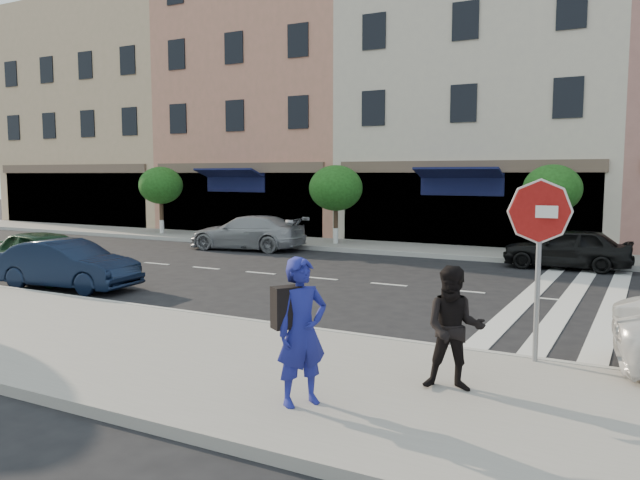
{
  "coord_description": "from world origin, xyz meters",
  "views": [
    {
      "loc": [
        6.02,
        -10.94,
        2.87
      ],
      "look_at": [
        -0.54,
        1.23,
        1.4
      ],
      "focal_mm": 35.0,
      "sensor_mm": 36.0,
      "label": 1
    }
  ],
  "objects_px": {
    "stop_sign": "(539,230)",
    "car_far_left": "(247,233)",
    "walker": "(454,328)",
    "car_near_left": "(46,255)",
    "photographer": "(302,331)",
    "car_near_mid": "(68,265)",
    "car_far_mid": "(567,248)"
  },
  "relations": [
    {
      "from": "car_near_left",
      "to": "car_far_left",
      "type": "bearing_deg",
      "value": 1.08
    },
    {
      "from": "car_far_left",
      "to": "car_far_mid",
      "type": "height_order",
      "value": "car_far_left"
    },
    {
      "from": "car_near_mid",
      "to": "car_far_left",
      "type": "xyz_separation_m",
      "value": [
        -0.76,
        8.86,
        0.04
      ]
    },
    {
      "from": "walker",
      "to": "car_near_mid",
      "type": "height_order",
      "value": "walker"
    },
    {
      "from": "photographer",
      "to": "walker",
      "type": "bearing_deg",
      "value": -13.82
    },
    {
      "from": "walker",
      "to": "car_near_left",
      "type": "bearing_deg",
      "value": 147.58
    },
    {
      "from": "car_near_mid",
      "to": "car_far_mid",
      "type": "relative_size",
      "value": 1.0
    },
    {
      "from": "photographer",
      "to": "walker",
      "type": "height_order",
      "value": "photographer"
    },
    {
      "from": "car_far_left",
      "to": "stop_sign",
      "type": "bearing_deg",
      "value": 43.15
    },
    {
      "from": "stop_sign",
      "to": "car_far_left",
      "type": "relative_size",
      "value": 0.59
    },
    {
      "from": "photographer",
      "to": "car_far_mid",
      "type": "relative_size",
      "value": 0.47
    },
    {
      "from": "stop_sign",
      "to": "car_far_left",
      "type": "xyz_separation_m",
      "value": [
        -12.17,
        10.14,
        -1.42
      ]
    },
    {
      "from": "photographer",
      "to": "car_near_mid",
      "type": "distance_m",
      "value": 10.25
    },
    {
      "from": "car_far_mid",
      "to": "stop_sign",
      "type": "bearing_deg",
      "value": 2.33
    },
    {
      "from": "stop_sign",
      "to": "walker",
      "type": "distance_m",
      "value": 2.2
    },
    {
      "from": "photographer",
      "to": "car_near_mid",
      "type": "height_order",
      "value": "photographer"
    },
    {
      "from": "car_far_left",
      "to": "car_far_mid",
      "type": "xyz_separation_m",
      "value": [
        11.3,
        0.63,
        -0.02
      ]
    },
    {
      "from": "stop_sign",
      "to": "photographer",
      "type": "distance_m",
      "value": 3.89
    },
    {
      "from": "stop_sign",
      "to": "car_far_mid",
      "type": "bearing_deg",
      "value": 90.76
    },
    {
      "from": "car_near_mid",
      "to": "car_far_mid",
      "type": "distance_m",
      "value": 14.18
    },
    {
      "from": "car_near_left",
      "to": "car_near_mid",
      "type": "relative_size",
      "value": 1.07
    },
    {
      "from": "walker",
      "to": "car_far_left",
      "type": "bearing_deg",
      "value": 118.25
    },
    {
      "from": "photographer",
      "to": "car_near_left",
      "type": "relative_size",
      "value": 0.44
    },
    {
      "from": "car_near_mid",
      "to": "car_near_left",
      "type": "bearing_deg",
      "value": 61.39
    },
    {
      "from": "stop_sign",
      "to": "photographer",
      "type": "relative_size",
      "value": 1.51
    },
    {
      "from": "photographer",
      "to": "car_far_left",
      "type": "relative_size",
      "value": 0.39
    },
    {
      "from": "car_far_left",
      "to": "car_near_left",
      "type": "bearing_deg",
      "value": -13.41
    },
    {
      "from": "car_far_mid",
      "to": "walker",
      "type": "bearing_deg",
      "value": -1.52
    },
    {
      "from": "stop_sign",
      "to": "car_far_mid",
      "type": "height_order",
      "value": "stop_sign"
    },
    {
      "from": "walker",
      "to": "car_near_left",
      "type": "relative_size",
      "value": 0.4
    },
    {
      "from": "car_near_mid",
      "to": "car_far_left",
      "type": "distance_m",
      "value": 8.89
    },
    {
      "from": "stop_sign",
      "to": "car_far_left",
      "type": "distance_m",
      "value": 15.9
    }
  ]
}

